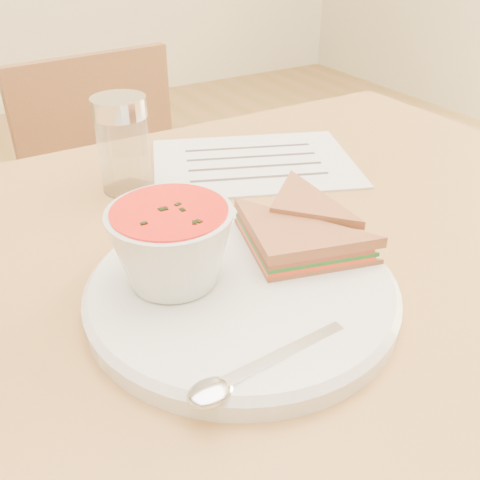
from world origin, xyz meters
TOP-DOWN VIEW (x-y plane):
  - dining_table at (0.00, 0.00)m, footprint 1.00×0.70m
  - chair_far at (0.06, 0.54)m, footprint 0.39×0.39m
  - plate at (-0.06, -0.09)m, footprint 0.32×0.32m
  - soup_bowl at (-0.11, -0.06)m, footprint 0.11×0.11m
  - sandwich_half_a at (-0.05, -0.11)m, footprint 0.14×0.14m
  - sandwich_half_b at (-0.00, -0.04)m, footprint 0.13×0.13m
  - spoon at (-0.10, -0.19)m, footprint 0.18×0.05m
  - paper_menu at (0.11, 0.16)m, footprint 0.34×0.30m
  - condiment_shaker at (-0.07, 0.18)m, footprint 0.08×0.08m

SIDE VIEW (x-z plane):
  - dining_table at x=0.00m, z-range 0.00..0.75m
  - chair_far at x=0.06m, z-range 0.00..0.80m
  - paper_menu at x=0.11m, z-range 0.75..0.75m
  - plate at x=-0.06m, z-range 0.75..0.77m
  - spoon at x=-0.10m, z-range 0.77..0.78m
  - sandwich_half_a at x=-0.05m, z-range 0.77..0.80m
  - sandwich_half_b at x=0.00m, z-range 0.78..0.81m
  - soup_bowl at x=-0.11m, z-range 0.77..0.84m
  - condiment_shaker at x=-0.07m, z-range 0.75..0.87m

